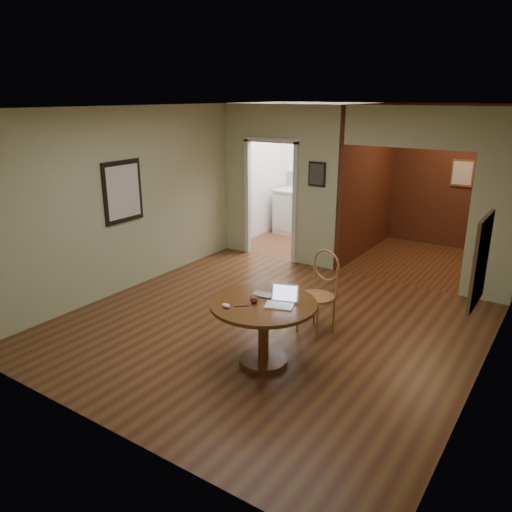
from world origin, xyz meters
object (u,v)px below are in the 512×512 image
Objects in this scene: chair at (320,287)px; closed_laptop at (266,297)px; dining_table at (264,318)px; open_laptop at (282,299)px.

chair is 0.98m from closed_laptop.
dining_table is 0.32m from open_laptop.
closed_laptop is at bearing 152.02° from open_laptop.
open_laptop is 1.02× the size of closed_laptop.
chair reaches higher than open_laptop.
open_laptop is at bearing 19.32° from dining_table.
chair is 3.07× the size of open_laptop.
closed_laptop is at bearing 112.13° from dining_table.
open_laptop is (0.19, 0.07, 0.25)m from dining_table.
dining_table is 0.23m from closed_laptop.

